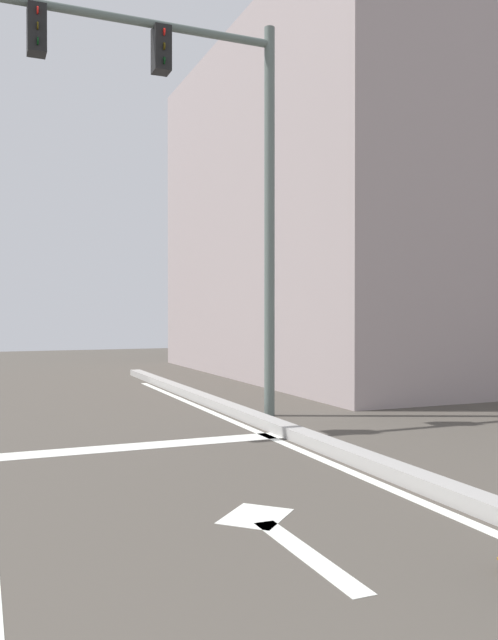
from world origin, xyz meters
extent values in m
cube|color=silver|center=(2.85, 6.00, 0.00)|extent=(0.12, 20.00, 0.01)
cube|color=silver|center=(1.25, 9.24, 0.00)|extent=(3.50, 0.40, 0.01)
cube|color=silver|center=(1.42, 5.43, 0.00)|extent=(0.16, 1.40, 0.01)
cube|color=silver|center=(1.42, 6.28, 0.00)|extent=(0.71, 0.71, 0.01)
cube|color=#A19D99|center=(3.10, 6.00, 0.07)|extent=(0.24, 24.00, 0.14)
cylinder|color=#58655F|center=(3.56, 10.74, 2.97)|extent=(0.16, 0.16, 5.93)
cylinder|color=#58655F|center=(1.02, 10.74, 5.68)|extent=(5.08, 0.12, 0.12)
cube|color=black|center=(1.86, 10.74, 5.33)|extent=(0.24, 0.28, 0.64)
cylinder|color=red|center=(1.86, 10.59, 5.53)|extent=(0.02, 0.10, 0.10)
cylinder|color=#3C3106|center=(1.86, 10.59, 5.33)|extent=(0.02, 0.10, 0.10)
cylinder|color=black|center=(1.86, 10.59, 5.13)|extent=(0.02, 0.10, 0.10)
cube|color=black|center=(0.17, 10.74, 5.33)|extent=(0.24, 0.28, 0.64)
cylinder|color=red|center=(0.17, 10.59, 5.53)|extent=(0.02, 0.10, 0.10)
cylinder|color=#3C3106|center=(0.17, 10.59, 5.33)|extent=(0.02, 0.10, 0.10)
cylinder|color=black|center=(0.17, 10.59, 5.13)|extent=(0.02, 0.10, 0.10)
cube|color=#9F908F|center=(11.93, 16.19, 4.20)|extent=(13.87, 11.15, 8.41)
camera|label=1|loc=(-0.54, 1.67, 1.57)|focal=36.49mm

